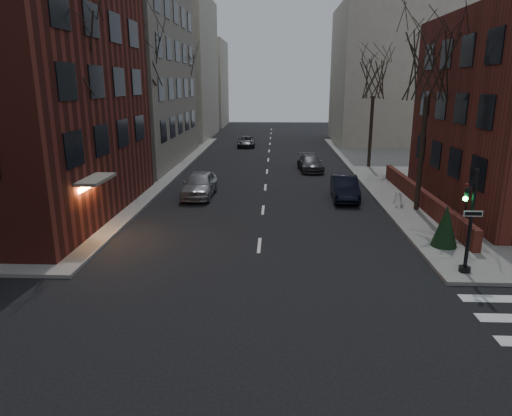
{
  "coord_description": "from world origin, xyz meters",
  "views": [
    {
      "loc": [
        0.69,
        -7.58,
        7.14
      ],
      "look_at": [
        -0.11,
        11.14,
        2.0
      ],
      "focal_mm": 32.0,
      "sensor_mm": 36.0,
      "label": 1
    }
  ],
  "objects_px": {
    "streetlamp_far": "(193,111)",
    "parked_sedan": "(345,188)",
    "sandwich_board": "(398,199)",
    "evergreen_shrub": "(446,226)",
    "tree_left_a": "(69,53)",
    "tree_left_b": "(143,57)",
    "tree_left_c": "(182,74)",
    "streetlamp_near": "(139,129)",
    "traffic_signal": "(468,228)",
    "tree_right_a": "(430,66)",
    "tree_right_b": "(374,78)",
    "car_lane_gray": "(310,163)",
    "car_lane_far": "(246,142)",
    "car_lane_silver": "(200,184)"
  },
  "relations": [
    {
      "from": "tree_right_a",
      "to": "car_lane_far",
      "type": "relative_size",
      "value": 2.27
    },
    {
      "from": "tree_right_b",
      "to": "evergreen_shrub",
      "type": "relative_size",
      "value": 4.9
    },
    {
      "from": "streetlamp_near",
      "to": "car_lane_silver",
      "type": "distance_m",
      "value": 5.32
    },
    {
      "from": "traffic_signal",
      "to": "car_lane_silver",
      "type": "height_order",
      "value": "traffic_signal"
    },
    {
      "from": "tree_right_b",
      "to": "traffic_signal",
      "type": "bearing_deg",
      "value": -92.15
    },
    {
      "from": "tree_left_a",
      "to": "sandwich_board",
      "type": "relative_size",
      "value": 12.67
    },
    {
      "from": "car_lane_silver",
      "to": "car_lane_gray",
      "type": "relative_size",
      "value": 1.06
    },
    {
      "from": "tree_left_c",
      "to": "tree_left_b",
      "type": "bearing_deg",
      "value": -90.0
    },
    {
      "from": "tree_right_a",
      "to": "car_lane_gray",
      "type": "distance_m",
      "value": 15.45
    },
    {
      "from": "parked_sedan",
      "to": "sandwich_board",
      "type": "bearing_deg",
      "value": -32.46
    },
    {
      "from": "tree_right_a",
      "to": "traffic_signal",
      "type": "bearing_deg",
      "value": -95.47
    },
    {
      "from": "traffic_signal",
      "to": "tree_left_b",
      "type": "bearing_deg",
      "value": 134.54
    },
    {
      "from": "tree_left_a",
      "to": "tree_right_a",
      "type": "height_order",
      "value": "tree_left_a"
    },
    {
      "from": "tree_right_b",
      "to": "sandwich_board",
      "type": "xyz_separation_m",
      "value": [
        -0.84,
        -13.22,
        -7.03
      ]
    },
    {
      "from": "tree_right_b",
      "to": "streetlamp_far",
      "type": "relative_size",
      "value": 1.46
    },
    {
      "from": "tree_left_c",
      "to": "streetlamp_far",
      "type": "height_order",
      "value": "tree_left_c"
    },
    {
      "from": "tree_left_c",
      "to": "streetlamp_far",
      "type": "distance_m",
      "value": 4.33
    },
    {
      "from": "tree_left_b",
      "to": "car_lane_gray",
      "type": "bearing_deg",
      "value": 20.12
    },
    {
      "from": "tree_left_a",
      "to": "evergreen_shrub",
      "type": "distance_m",
      "value": 18.66
    },
    {
      "from": "traffic_signal",
      "to": "tree_left_c",
      "type": "relative_size",
      "value": 0.41
    },
    {
      "from": "car_lane_far",
      "to": "evergreen_shrub",
      "type": "xyz_separation_m",
      "value": [
        10.92,
        -33.52,
        0.49
      ]
    },
    {
      "from": "streetlamp_far",
      "to": "parked_sedan",
      "type": "distance_m",
      "value": 25.28
    },
    {
      "from": "tree_left_c",
      "to": "tree_right_a",
      "type": "distance_m",
      "value": 28.17
    },
    {
      "from": "streetlamp_near",
      "to": "evergreen_shrub",
      "type": "bearing_deg",
      "value": -31.7
    },
    {
      "from": "tree_right_a",
      "to": "tree_right_b",
      "type": "xyz_separation_m",
      "value": [
        0.0,
        14.0,
        -0.44
      ]
    },
    {
      "from": "tree_left_a",
      "to": "tree_right_a",
      "type": "xyz_separation_m",
      "value": [
        17.6,
        4.0,
        -0.44
      ]
    },
    {
      "from": "traffic_signal",
      "to": "evergreen_shrub",
      "type": "bearing_deg",
      "value": 84.69
    },
    {
      "from": "tree_left_c",
      "to": "car_lane_silver",
      "type": "distance_m",
      "value": 20.69
    },
    {
      "from": "tree_left_c",
      "to": "evergreen_shrub",
      "type": "bearing_deg",
      "value": -58.85
    },
    {
      "from": "tree_left_b",
      "to": "streetlamp_near",
      "type": "height_order",
      "value": "tree_left_b"
    },
    {
      "from": "tree_left_b",
      "to": "evergreen_shrub",
      "type": "xyz_separation_m",
      "value": [
        17.0,
        -14.13,
        -7.83
      ]
    },
    {
      "from": "tree_right_b",
      "to": "car_lane_far",
      "type": "relative_size",
      "value": 2.14
    },
    {
      "from": "tree_right_b",
      "to": "streetlamp_near",
      "type": "relative_size",
      "value": 1.46
    },
    {
      "from": "tree_right_a",
      "to": "evergreen_shrub",
      "type": "xyz_separation_m",
      "value": [
        -0.6,
        -6.13,
        -6.94
      ]
    },
    {
      "from": "traffic_signal",
      "to": "evergreen_shrub",
      "type": "relative_size",
      "value": 2.14
    },
    {
      "from": "streetlamp_far",
      "to": "tree_left_b",
      "type": "bearing_deg",
      "value": -92.15
    },
    {
      "from": "tree_right_a",
      "to": "streetlamp_far",
      "type": "distance_m",
      "value": 29.65
    },
    {
      "from": "car_lane_gray",
      "to": "car_lane_silver",
      "type": "bearing_deg",
      "value": -134.91
    },
    {
      "from": "traffic_signal",
      "to": "tree_left_a",
      "type": "xyz_separation_m",
      "value": [
        -16.74,
        5.01,
        6.56
      ]
    },
    {
      "from": "car_lane_silver",
      "to": "evergreen_shrub",
      "type": "bearing_deg",
      "value": -35.7
    },
    {
      "from": "streetlamp_near",
      "to": "sandwich_board",
      "type": "bearing_deg",
      "value": -11.26
    },
    {
      "from": "sandwich_board",
      "to": "evergreen_shrub",
      "type": "xyz_separation_m",
      "value": [
        0.25,
        -6.92,
        0.53
      ]
    },
    {
      "from": "traffic_signal",
      "to": "car_lane_far",
      "type": "xyz_separation_m",
      "value": [
        -10.65,
        36.39,
        -1.31
      ]
    },
    {
      "from": "sandwich_board",
      "to": "car_lane_gray",
      "type": "bearing_deg",
      "value": 107.85
    },
    {
      "from": "tree_left_a",
      "to": "parked_sedan",
      "type": "distance_m",
      "value": 17.3
    },
    {
      "from": "traffic_signal",
      "to": "car_lane_silver",
      "type": "xyz_separation_m",
      "value": [
        -12.15,
        12.17,
        -1.1
      ]
    },
    {
      "from": "parked_sedan",
      "to": "car_lane_far",
      "type": "bearing_deg",
      "value": 110.31
    },
    {
      "from": "streetlamp_far",
      "to": "sandwich_board",
      "type": "height_order",
      "value": "streetlamp_far"
    },
    {
      "from": "parked_sedan",
      "to": "car_lane_gray",
      "type": "distance_m",
      "value": 9.87
    },
    {
      "from": "tree_left_b",
      "to": "streetlamp_far",
      "type": "xyz_separation_m",
      "value": [
        0.6,
        16.0,
        -4.68
      ]
    }
  ]
}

